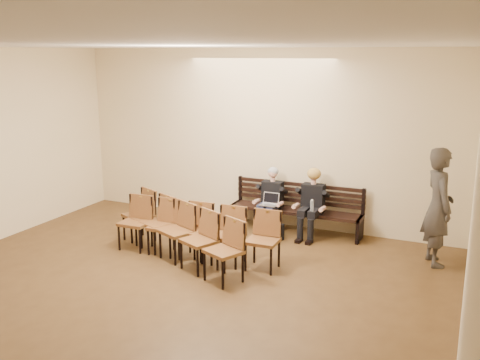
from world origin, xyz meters
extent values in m
plane|color=brown|center=(0.00, 0.00, 0.00)|extent=(10.00, 10.00, 0.00)
cube|color=beige|center=(0.00, 5.00, 1.75)|extent=(8.00, 0.02, 3.50)
cube|color=beige|center=(4.00, 0.00, 1.75)|extent=(0.02, 10.00, 3.50)
cube|color=white|center=(0.00, 0.00, 3.50)|extent=(8.00, 10.00, 0.02)
cube|color=black|center=(0.88, 4.65, 0.23)|extent=(2.60, 0.90, 0.45)
cube|color=silver|center=(0.46, 4.30, 0.57)|extent=(0.35, 0.30, 0.23)
cylinder|color=silver|center=(1.33, 4.27, 0.56)|extent=(0.08, 0.08, 0.22)
cube|color=black|center=(0.61, 4.05, 0.16)|extent=(0.50, 0.43, 0.31)
imported|color=#38342E|center=(3.50, 4.05, 1.12)|extent=(0.82, 0.97, 2.24)
cube|color=brown|center=(-0.48, 2.48, 0.48)|extent=(2.90, 1.69, 0.96)
cube|color=brown|center=(-0.21, 2.64, 0.47)|extent=(2.91, 0.59, 0.95)
camera|label=1|loc=(3.98, -4.84, 3.39)|focal=40.00mm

